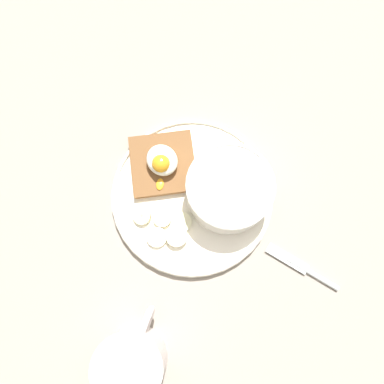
{
  "coord_description": "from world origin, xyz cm",
  "views": [
    {
      "loc": [
        11.5,
        -7.7,
        61.65
      ],
      "look_at": [
        0.0,
        0.0,
        5.0
      ],
      "focal_mm": 35.0,
      "sensor_mm": 36.0,
      "label": 1
    }
  ],
  "objects_px": {
    "banana_slice_front": "(157,237)",
    "banana_slice_right": "(182,222)",
    "oatmeal_bowl": "(229,190)",
    "banana_slice_back": "(142,216)",
    "coffee_mug": "(132,362)",
    "knife": "(303,268)",
    "banana_slice_inner": "(177,236)",
    "banana_slice_left": "(162,219)",
    "poached_egg": "(162,161)",
    "toast_slice": "(163,164)"
  },
  "relations": [
    {
      "from": "banana_slice_right",
      "to": "knife",
      "type": "xyz_separation_m",
      "value": [
        0.16,
        0.12,
        -0.01
      ]
    },
    {
      "from": "coffee_mug",
      "to": "knife",
      "type": "height_order",
      "value": "coffee_mug"
    },
    {
      "from": "banana_slice_front",
      "to": "banana_slice_right",
      "type": "distance_m",
      "value": 0.05
    },
    {
      "from": "poached_egg",
      "to": "banana_slice_front",
      "type": "bearing_deg",
      "value": -37.5
    },
    {
      "from": "oatmeal_bowl",
      "to": "banana_slice_back",
      "type": "relative_size",
      "value": 4.01
    },
    {
      "from": "oatmeal_bowl",
      "to": "banana_slice_inner",
      "type": "xyz_separation_m",
      "value": [
        0.01,
        -0.1,
        -0.02
      ]
    },
    {
      "from": "banana_slice_right",
      "to": "knife",
      "type": "bearing_deg",
      "value": 35.65
    },
    {
      "from": "banana_slice_front",
      "to": "toast_slice",
      "type": "bearing_deg",
      "value": 142.45
    },
    {
      "from": "toast_slice",
      "to": "coffee_mug",
      "type": "distance_m",
      "value": 0.3
    },
    {
      "from": "toast_slice",
      "to": "banana_slice_inner",
      "type": "height_order",
      "value": "banana_slice_inner"
    },
    {
      "from": "banana_slice_right",
      "to": "banana_slice_inner",
      "type": "bearing_deg",
      "value": -53.93
    },
    {
      "from": "banana_slice_inner",
      "to": "banana_slice_left",
      "type": "bearing_deg",
      "value": -174.38
    },
    {
      "from": "knife",
      "to": "toast_slice",
      "type": "bearing_deg",
      "value": -160.75
    },
    {
      "from": "banana_slice_left",
      "to": "banana_slice_back",
      "type": "distance_m",
      "value": 0.03
    },
    {
      "from": "banana_slice_right",
      "to": "coffee_mug",
      "type": "bearing_deg",
      "value": -52.25
    },
    {
      "from": "banana_slice_right",
      "to": "coffee_mug",
      "type": "height_order",
      "value": "coffee_mug"
    },
    {
      "from": "toast_slice",
      "to": "banana_slice_front",
      "type": "xyz_separation_m",
      "value": [
        0.09,
        -0.07,
        -0.0
      ]
    },
    {
      "from": "toast_slice",
      "to": "banana_slice_left",
      "type": "bearing_deg",
      "value": -33.51
    },
    {
      "from": "poached_egg",
      "to": "banana_slice_left",
      "type": "height_order",
      "value": "poached_egg"
    },
    {
      "from": "banana_slice_left",
      "to": "toast_slice",
      "type": "bearing_deg",
      "value": 146.49
    },
    {
      "from": "banana_slice_right",
      "to": "coffee_mug",
      "type": "distance_m",
      "value": 0.21
    },
    {
      "from": "oatmeal_bowl",
      "to": "banana_slice_front",
      "type": "xyz_separation_m",
      "value": [
        -0.0,
        -0.13,
        -0.03
      ]
    },
    {
      "from": "banana_slice_front",
      "to": "coffee_mug",
      "type": "xyz_separation_m",
      "value": [
        0.13,
        -0.12,
        0.03
      ]
    },
    {
      "from": "banana_slice_back",
      "to": "banana_slice_inner",
      "type": "height_order",
      "value": "banana_slice_inner"
    },
    {
      "from": "banana_slice_right",
      "to": "banana_slice_left",
      "type": "bearing_deg",
      "value": -133.6
    },
    {
      "from": "banana_slice_inner",
      "to": "coffee_mug",
      "type": "height_order",
      "value": "coffee_mug"
    },
    {
      "from": "toast_slice",
      "to": "banana_slice_inner",
      "type": "xyz_separation_m",
      "value": [
        0.11,
        -0.05,
        -0.0
      ]
    },
    {
      "from": "banana_slice_front",
      "to": "coffee_mug",
      "type": "distance_m",
      "value": 0.18
    },
    {
      "from": "banana_slice_back",
      "to": "banana_slice_right",
      "type": "relative_size",
      "value": 0.78
    },
    {
      "from": "banana_slice_left",
      "to": "coffee_mug",
      "type": "relative_size",
      "value": 0.34
    },
    {
      "from": "poached_egg",
      "to": "banana_slice_left",
      "type": "distance_m",
      "value": 0.09
    },
    {
      "from": "banana_slice_front",
      "to": "oatmeal_bowl",
      "type": "bearing_deg",
      "value": 88.21
    },
    {
      "from": "banana_slice_left",
      "to": "coffee_mug",
      "type": "bearing_deg",
      "value": -43.64
    },
    {
      "from": "banana_slice_right",
      "to": "banana_slice_inner",
      "type": "distance_m",
      "value": 0.02
    },
    {
      "from": "poached_egg",
      "to": "coffee_mug",
      "type": "height_order",
      "value": "coffee_mug"
    },
    {
      "from": "banana_slice_front",
      "to": "banana_slice_back",
      "type": "relative_size",
      "value": 1.07
    },
    {
      "from": "toast_slice",
      "to": "banana_slice_inner",
      "type": "relative_size",
      "value": 3.85
    },
    {
      "from": "banana_slice_back",
      "to": "coffee_mug",
      "type": "height_order",
      "value": "coffee_mug"
    },
    {
      "from": "oatmeal_bowl",
      "to": "toast_slice",
      "type": "relative_size",
      "value": 0.96
    },
    {
      "from": "oatmeal_bowl",
      "to": "banana_slice_left",
      "type": "distance_m",
      "value": 0.11
    },
    {
      "from": "banana_slice_front",
      "to": "banana_slice_left",
      "type": "relative_size",
      "value": 0.91
    },
    {
      "from": "banana_slice_right",
      "to": "coffee_mug",
      "type": "relative_size",
      "value": 0.37
    },
    {
      "from": "banana_slice_inner",
      "to": "coffee_mug",
      "type": "distance_m",
      "value": 0.19
    },
    {
      "from": "toast_slice",
      "to": "banana_slice_left",
      "type": "height_order",
      "value": "toast_slice"
    },
    {
      "from": "oatmeal_bowl",
      "to": "coffee_mug",
      "type": "relative_size",
      "value": 1.16
    },
    {
      "from": "banana_slice_back",
      "to": "banana_slice_right",
      "type": "xyz_separation_m",
      "value": [
        0.04,
        0.05,
        0.0
      ]
    },
    {
      "from": "banana_slice_front",
      "to": "poached_egg",
      "type": "bearing_deg",
      "value": 142.5
    },
    {
      "from": "toast_slice",
      "to": "poached_egg",
      "type": "relative_size",
      "value": 2.11
    },
    {
      "from": "toast_slice",
      "to": "banana_slice_right",
      "type": "distance_m",
      "value": 0.1
    },
    {
      "from": "banana_slice_inner",
      "to": "coffee_mug",
      "type": "bearing_deg",
      "value": -52.03
    }
  ]
}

